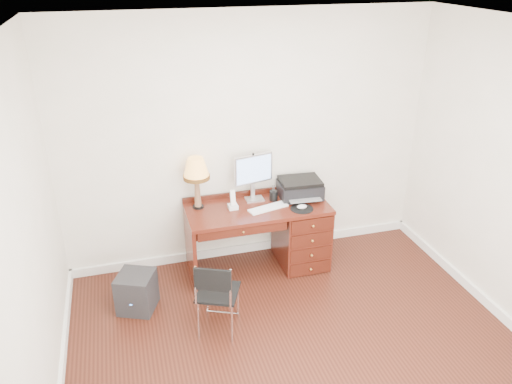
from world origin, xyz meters
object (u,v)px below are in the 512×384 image
object	(u,v)px
phone	(233,203)
desk	(286,230)
monitor	(254,172)
chair	(219,291)
leg_lamp	(196,172)
equipment_box	(137,292)
printer	(300,188)

from	to	relation	value
phone	desk	bearing A→B (deg)	-3.94
monitor	phone	size ratio (longest dim) A/B	2.45
monitor	chair	bearing A→B (deg)	-131.54
leg_lamp	chair	distance (m)	1.29
phone	equipment_box	xyz separation A→B (m)	(-1.07, -0.40, -0.62)
printer	chair	world-z (taller)	printer
monitor	equipment_box	distance (m)	1.70
equipment_box	phone	bearing A→B (deg)	44.05
monitor	printer	world-z (taller)	monitor
leg_lamp	printer	bearing A→B (deg)	-1.69
desk	leg_lamp	xyz separation A→B (m)	(-0.93, 0.15, 0.75)
leg_lamp	phone	world-z (taller)	leg_lamp
phone	chair	bearing A→B (deg)	-112.13
printer	equipment_box	bearing A→B (deg)	-161.43
equipment_box	chair	bearing A→B (deg)	-14.91
chair	equipment_box	xyz separation A→B (m)	(-0.71, 0.56, -0.27)
monitor	equipment_box	world-z (taller)	monitor
equipment_box	monitor	bearing A→B (deg)	46.43
printer	equipment_box	xyz separation A→B (m)	(-1.84, -0.49, -0.66)
desk	chair	xyz separation A→B (m)	(-0.94, -0.93, 0.05)
printer	leg_lamp	size ratio (longest dim) A/B	0.85
chair	leg_lamp	bearing A→B (deg)	113.30
desk	phone	size ratio (longest dim) A/B	7.26
desk	monitor	distance (m)	0.75
desk	leg_lamp	bearing A→B (deg)	170.98
monitor	leg_lamp	xyz separation A→B (m)	(-0.62, -0.05, 0.09)
leg_lamp	equipment_box	xyz separation A→B (m)	(-0.72, -0.52, -0.96)
printer	phone	bearing A→B (deg)	-169.79
printer	leg_lamp	world-z (taller)	leg_lamp
desk	phone	distance (m)	0.70
printer	leg_lamp	distance (m)	1.16
chair	desk	bearing A→B (deg)	68.89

